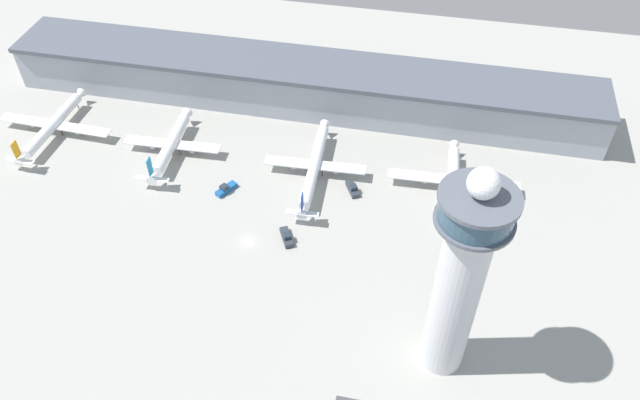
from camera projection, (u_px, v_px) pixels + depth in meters
The scene contains 10 objects.
ground_plane at pixel (248, 241), 182.90m from camera, with size 1000.00×1000.00×0.00m, color #9E9B93.
terminal_building at pixel (301, 84), 225.62m from camera, with size 212.60×25.00×17.44m.
control_tower at pixel (460, 277), 132.96m from camera, with size 16.04×16.04×62.40m.
airplane_gate_alpha at pixel (53, 125), 216.02m from camera, with size 41.53×41.20×11.66m.
airplane_gate_bravo at pixel (171, 145), 208.55m from camera, with size 33.20×37.06×12.26m.
airplane_gate_charlie at pixel (314, 166), 200.44m from camera, with size 33.18×45.57×11.79m.
airplane_gate_delta at pixel (453, 181), 195.68m from camera, with size 41.57×37.12×11.60m.
service_truck_catering at pixel (287, 237), 182.73m from camera, with size 5.72×7.83×2.99m.
service_truck_fuel at pixel (353, 189), 197.52m from camera, with size 5.63×7.60×2.88m.
service_truck_baggage at pixel (226, 189), 197.47m from camera, with size 5.79×7.72×2.85m.
Camera 1 is at (45.66, -115.07, 136.86)m, focal length 35.00 mm.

